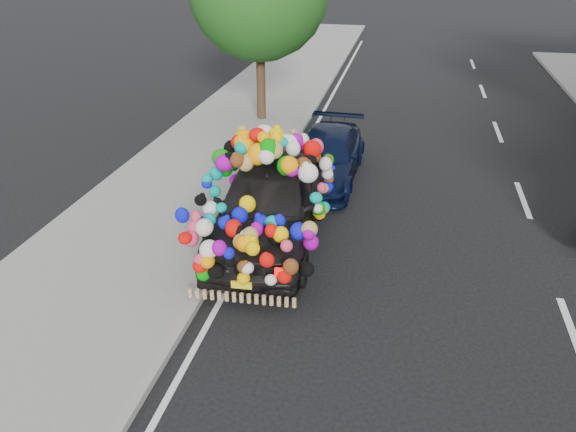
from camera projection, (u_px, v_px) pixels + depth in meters
name	position (u px, v px, depth m)	size (l,w,h in m)	color
ground	(341.00, 307.00, 9.28)	(100.00, 100.00, 0.00)	black
sidewalk	(103.00, 274.00, 10.06)	(4.00, 60.00, 0.12)	gray
kerb	(206.00, 287.00, 9.69)	(0.15, 60.00, 0.13)	gray
lane_markings	(574.00, 336.00, 8.61)	(6.00, 50.00, 0.01)	silver
plush_art_car	(269.00, 185.00, 10.81)	(2.52, 5.07, 2.27)	black
navy_sedan	(326.00, 157.00, 13.80)	(1.64, 4.04, 1.17)	black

